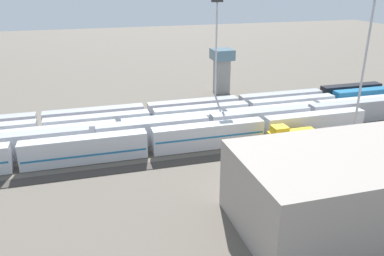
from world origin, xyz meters
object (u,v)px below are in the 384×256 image
(train_on_track_1, at_px, (142,119))
(train_on_track_4, at_px, (149,142))
(train_on_track_0, at_px, (185,108))
(control_tower, at_px, (222,67))
(train_on_track_2, at_px, (174,124))
(light_mast_1, at_px, (366,54))
(train_on_track_5, at_px, (291,139))
(train_on_track_3, at_px, (153,132))
(light_mast_2, at_px, (216,41))

(train_on_track_1, height_order, train_on_track_4, train_on_track_4)
(train_on_track_0, height_order, control_tower, control_tower)
(train_on_track_2, distance_m, light_mast_1, 41.24)
(train_on_track_2, height_order, control_tower, control_tower)
(light_mast_1, bearing_deg, train_on_track_5, -10.62)
(train_on_track_4, relative_size, light_mast_1, 3.16)
(train_on_track_5, height_order, control_tower, control_tower)
(train_on_track_2, height_order, train_on_track_4, train_on_track_4)
(train_on_track_5, bearing_deg, train_on_track_3, -20.89)
(train_on_track_0, relative_size, light_mast_2, 4.08)
(train_on_track_0, xyz_separation_m, train_on_track_2, (5.27, 10.00, -0.05))
(train_on_track_1, bearing_deg, train_on_track_2, 141.74)
(train_on_track_1, distance_m, light_mast_2, 26.84)
(train_on_track_2, distance_m, light_mast_2, 24.61)
(train_on_track_3, bearing_deg, train_on_track_5, 159.11)
(train_on_track_5, relative_size, control_tower, 0.77)
(train_on_track_0, relative_size, light_mast_1, 3.79)
(train_on_track_2, bearing_deg, light_mast_1, 152.43)
(train_on_track_4, distance_m, control_tower, 47.52)
(light_mast_2, bearing_deg, train_on_track_0, 16.63)
(train_on_track_3, bearing_deg, train_on_track_4, 71.45)
(train_on_track_5, distance_m, train_on_track_3, 28.04)
(train_on_track_3, relative_size, light_mast_2, 4.26)
(train_on_track_5, distance_m, light_mast_2, 32.42)
(train_on_track_5, height_order, train_on_track_3, same)
(train_on_track_2, bearing_deg, train_on_track_0, -117.78)
(train_on_track_5, xyz_separation_m, control_tower, (-0.68, -42.66, 5.43))
(train_on_track_1, bearing_deg, train_on_track_0, -156.70)
(light_mast_1, distance_m, light_mast_2, 35.69)
(train_on_track_2, relative_size, control_tower, 9.25)
(train_on_track_1, distance_m, train_on_track_4, 15.04)
(train_on_track_2, xyz_separation_m, train_on_track_3, (5.62, 5.00, 0.62))
(train_on_track_2, height_order, train_on_track_3, train_on_track_3)
(train_on_track_0, distance_m, train_on_track_4, 23.63)
(train_on_track_3, bearing_deg, train_on_track_2, -138.36)
(train_on_track_2, relative_size, train_on_track_4, 1.25)
(light_mast_1, xyz_separation_m, light_mast_2, (19.31, -29.99, -1.17))
(train_on_track_3, relative_size, light_mast_1, 3.96)
(train_on_track_0, bearing_deg, train_on_track_5, 121.47)
(control_tower, bearing_deg, train_on_track_3, 50.56)
(train_on_track_1, height_order, train_on_track_5, train_on_track_5)
(train_on_track_4, bearing_deg, train_on_track_2, -126.14)
(train_on_track_0, xyz_separation_m, light_mast_1, (-28.03, 27.39, 16.95))
(train_on_track_5, relative_size, train_on_track_3, 0.08)
(train_on_track_0, xyz_separation_m, train_on_track_5, (-15.30, 25.00, 0.10))
(train_on_track_5, relative_size, light_mast_1, 0.33)
(train_on_track_1, xyz_separation_m, train_on_track_0, (-11.61, -5.00, -0.00))
(light_mast_1, bearing_deg, train_on_track_0, -44.33)
(train_on_track_3, bearing_deg, light_mast_1, 162.35)
(train_on_track_0, height_order, train_on_track_3, train_on_track_3)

